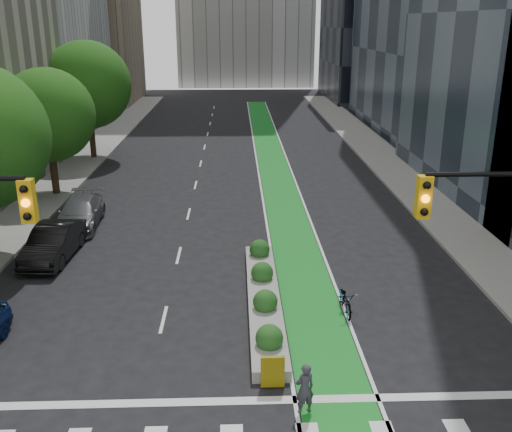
{
  "coord_description": "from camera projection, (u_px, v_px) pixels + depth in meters",
  "views": [
    {
      "loc": [
        0.2,
        -12.45,
        10.24
      ],
      "look_at": [
        0.96,
        8.73,
        3.0
      ],
      "focal_mm": 40.0,
      "sensor_mm": 36.0,
      "label": 1
    }
  ],
  "objects": [
    {
      "name": "ground",
      "position": [
        232.0,
        430.0,
        15.08
      ],
      "size": [
        160.0,
        160.0,
        0.0
      ],
      "primitive_type": "plane",
      "color": "black",
      "rests_on": "ground"
    },
    {
      "name": "sidewalk_left",
      "position": [
        58.0,
        181.0,
        38.3
      ],
      "size": [
        3.6,
        90.0,
        0.15
      ],
      "primitive_type": "cube",
      "color": "gray",
      "rests_on": "ground"
    },
    {
      "name": "sidewalk_right",
      "position": [
        405.0,
        178.0,
        39.1
      ],
      "size": [
        3.6,
        90.0,
        0.15
      ],
      "primitive_type": "cube",
      "color": "gray",
      "rests_on": "ground"
    },
    {
      "name": "bike_lane_paint",
      "position": [
        273.0,
        163.0,
        43.55
      ],
      "size": [
        2.2,
        70.0,
        0.01
      ],
      "primitive_type": "cube",
      "color": "#178124",
      "rests_on": "ground"
    },
    {
      "name": "tree_midfar",
      "position": [
        48.0,
        115.0,
        33.91
      ],
      "size": [
        5.6,
        5.6,
        7.76
      ],
      "color": "black",
      "rests_on": "ground"
    },
    {
      "name": "tree_far",
      "position": [
        87.0,
        85.0,
        43.13
      ],
      "size": [
        6.6,
        6.6,
        9.0
      ],
      "color": "black",
      "rests_on": "ground"
    },
    {
      "name": "median_planter",
      "position": [
        264.0,
        296.0,
        21.66
      ],
      "size": [
        1.2,
        10.26,
        1.1
      ],
      "color": "gray",
      "rests_on": "ground"
    },
    {
      "name": "bicycle",
      "position": [
        346.0,
        300.0,
        21.06
      ],
      "size": [
        0.68,
        1.84,
        0.96
      ],
      "primitive_type": "imported",
      "rotation": [
        0.0,
        0.0,
        0.03
      ],
      "color": "gray",
      "rests_on": "ground"
    },
    {
      "name": "cyclist",
      "position": [
        305.0,
        389.0,
        15.52
      ],
      "size": [
        0.65,
        0.53,
        1.53
      ],
      "primitive_type": "imported",
      "rotation": [
        0.0,
        0.0,
        3.48
      ],
      "color": "#332F39",
      "rests_on": "ground"
    },
    {
      "name": "parked_car_left_mid",
      "position": [
        54.0,
        243.0,
        25.75
      ],
      "size": [
        1.91,
        4.82,
        1.56
      ],
      "primitive_type": "imported",
      "rotation": [
        0.0,
        0.0,
        -0.06
      ],
      "color": "black",
      "rests_on": "ground"
    },
    {
      "name": "parked_car_left_far",
      "position": [
        80.0,
        213.0,
        29.9
      ],
      "size": [
        2.3,
        5.11,
        1.45
      ],
      "primitive_type": "imported",
      "rotation": [
        0.0,
        0.0,
        0.05
      ],
      "color": "#585A5D",
      "rests_on": "ground"
    }
  ]
}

